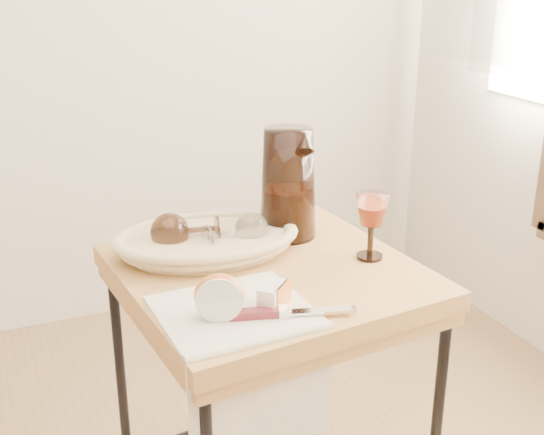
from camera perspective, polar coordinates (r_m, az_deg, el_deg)
name	(u,v)px	position (r m, az deg, el deg)	size (l,w,h in m)	color
side_table	(269,415)	(1.70, -0.27, -15.66)	(0.59, 0.59, 0.76)	brown
tea_towel	(234,311)	(1.33, -3.10, -7.53)	(0.28, 0.25, 0.01)	beige
bread_basket	(207,243)	(1.57, -5.26, -2.09)	(0.36, 0.25, 0.05)	tan
goblet_lying_a	(190,230)	(1.57, -6.61, -1.04)	(0.14, 0.09, 0.09)	#412919
goblet_lying_b	(233,233)	(1.56, -3.15, -1.22)	(0.12, 0.08, 0.08)	white
pitcher	(288,183)	(1.63, 1.31, 2.77)	(0.17, 0.25, 0.30)	black
wine_goblet	(371,226)	(1.54, 7.99, -0.72)	(0.07, 0.07, 0.15)	white
apple_half	(219,295)	(1.29, -4.27, -6.28)	(0.09, 0.05, 0.09)	red
apple_wedge	(273,296)	(1.33, 0.04, -6.32)	(0.07, 0.04, 0.05)	silver
table_knife	(288,311)	(1.30, 1.28, -7.55)	(0.23, 0.02, 0.02)	silver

